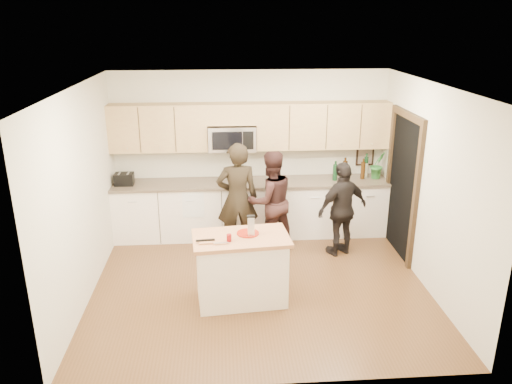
{
  "coord_description": "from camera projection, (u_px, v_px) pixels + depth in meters",
  "views": [
    {
      "loc": [
        -0.49,
        -6.06,
        3.48
      ],
      "look_at": [
        -0.03,
        0.35,
        1.23
      ],
      "focal_mm": 35.0,
      "sensor_mm": 36.0,
      "label": 1
    }
  ],
  "objects": [
    {
      "name": "tongs",
      "position": [
        205.0,
        240.0,
        6.04
      ],
      "size": [
        0.23,
        0.05,
        0.02
      ],
      "primitive_type": "cube",
      "rotation": [
        0.0,
        0.0,
        0.09
      ],
      "color": "black",
      "rests_on": "cutting_board"
    },
    {
      "name": "toaster",
      "position": [
        124.0,
        179.0,
        7.98
      ],
      "size": [
        0.3,
        0.22,
        0.19
      ],
      "color": "black",
      "rests_on": "back_cabinetry"
    },
    {
      "name": "dish_towel",
      "position": [
        193.0,
        195.0,
        7.97
      ],
      "size": [
        0.34,
        0.6,
        0.48
      ],
      "color": "white",
      "rests_on": "ground"
    },
    {
      "name": "woman_right",
      "position": [
        342.0,
        209.0,
        7.55
      ],
      "size": [
        0.93,
        0.68,
        1.47
      ],
      "primitive_type": "imported",
      "rotation": [
        0.0,
        0.0,
        3.56
      ],
      "color": "black",
      "rests_on": "ground"
    },
    {
      "name": "back_cabinetry",
      "position": [
        252.0,
        208.0,
        8.32
      ],
      "size": [
        4.5,
        0.66,
        0.94
      ],
      "color": "white",
      "rests_on": "ground"
    },
    {
      "name": "orchid",
      "position": [
        378.0,
        165.0,
        8.26
      ],
      "size": [
        0.31,
        0.28,
        0.46
      ],
      "primitive_type": "imported",
      "rotation": [
        0.0,
        0.0,
        0.38
      ],
      "color": "#2D712E",
      "rests_on": "back_cabinetry"
    },
    {
      "name": "floor",
      "position": [
        260.0,
        284.0,
        6.89
      ],
      "size": [
        4.5,
        4.5,
        0.0
      ],
      "primitive_type": "plane",
      "color": "brown",
      "rests_on": "ground"
    },
    {
      "name": "woman_left",
      "position": [
        237.0,
        199.0,
        7.58
      ],
      "size": [
        0.66,
        0.46,
        1.75
      ],
      "primitive_type": "imported",
      "rotation": [
        0.0,
        0.0,
        3.21
      ],
      "color": "black",
      "rests_on": "ground"
    },
    {
      "name": "island",
      "position": [
        241.0,
        268.0,
        6.36
      ],
      "size": [
        1.26,
        0.81,
        0.9
      ],
      "rotation": [
        0.0,
        0.0,
        0.09
      ],
      "color": "white",
      "rests_on": "ground"
    },
    {
      "name": "drink_glass",
      "position": [
        229.0,
        238.0,
        6.07
      ],
      "size": [
        0.06,
        0.06,
        0.09
      ],
      "primitive_type": "cylinder",
      "color": "maroon",
      "rests_on": "island"
    },
    {
      "name": "red_plate",
      "position": [
        248.0,
        233.0,
        6.29
      ],
      "size": [
        0.28,
        0.28,
        0.02
      ],
      "primitive_type": "cylinder",
      "color": "maroon",
      "rests_on": "island"
    },
    {
      "name": "bottle_cluster",
      "position": [
        354.0,
        168.0,
        8.28
      ],
      "size": [
        0.62,
        0.23,
        0.41
      ],
      "color": "black",
      "rests_on": "back_cabinetry"
    },
    {
      "name": "room_shell",
      "position": [
        260.0,
        164.0,
        6.32
      ],
      "size": [
        4.52,
        4.02,
        2.71
      ],
      "color": "beige",
      "rests_on": "ground"
    },
    {
      "name": "box_grater",
      "position": [
        251.0,
        225.0,
        6.18
      ],
      "size": [
        0.1,
        0.06,
        0.26
      ],
      "color": "silver",
      "rests_on": "red_plate"
    },
    {
      "name": "woman_center",
      "position": [
        270.0,
        201.0,
        7.71
      ],
      "size": [
        0.93,
        0.83,
        1.6
      ],
      "primitive_type": "imported",
      "rotation": [
        0.0,
        0.0,
        3.49
      ],
      "color": "black",
      "rests_on": "ground"
    },
    {
      "name": "framed_picture",
      "position": [
        365.0,
        154.0,
        8.46
      ],
      "size": [
        0.3,
        0.03,
        0.38
      ],
      "color": "black",
      "rests_on": "ground"
    },
    {
      "name": "knife",
      "position": [
        221.0,
        243.0,
        5.99
      ],
      "size": [
        0.19,
        0.04,
        0.01
      ],
      "primitive_type": "cube",
      "rotation": [
        0.0,
        0.0,
        0.09
      ],
      "color": "silver",
      "rests_on": "cutting_board"
    },
    {
      "name": "upper_cabinetry",
      "position": [
        253.0,
        125.0,
        8.01
      ],
      "size": [
        4.5,
        0.33,
        0.75
      ],
      "color": "tan",
      "rests_on": "ground"
    },
    {
      "name": "cutting_board",
      "position": [
        208.0,
        241.0,
        6.06
      ],
      "size": [
        0.25,
        0.18,
        0.02
      ],
      "primitive_type": "cube",
      "rotation": [
        0.0,
        0.0,
        0.09
      ],
      "color": "#B3774A",
      "rests_on": "island"
    },
    {
      "name": "microwave",
      "position": [
        232.0,
        138.0,
        8.01
      ],
      "size": [
        0.76,
        0.41,
        0.4
      ],
      "color": "silver",
      "rests_on": "ground"
    },
    {
      "name": "doorway",
      "position": [
        403.0,
        181.0,
        7.5
      ],
      "size": [
        0.06,
        1.25,
        2.2
      ],
      "color": "black",
      "rests_on": "ground"
    }
  ]
}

